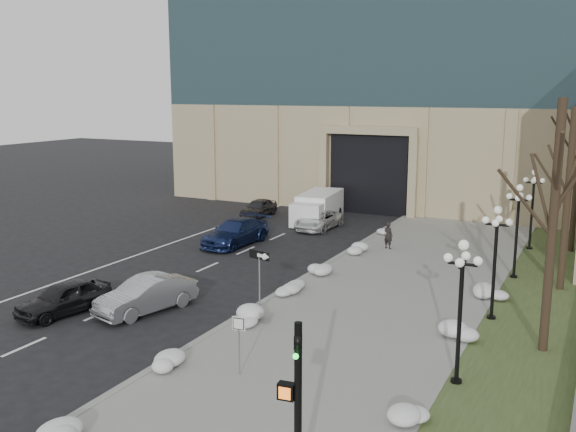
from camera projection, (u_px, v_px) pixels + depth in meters
name	position (u px, v px, depth m)	size (l,w,h in m)	color
ground	(126.00, 410.00, 18.83)	(160.00, 160.00, 0.00)	black
sidewalk	(389.00, 293.00, 29.54)	(9.00, 40.00, 0.12)	gray
curb	(301.00, 280.00, 31.52)	(0.30, 40.00, 0.14)	gray
grass_strip	(539.00, 315.00, 26.68)	(4.00, 40.00, 0.10)	#384723
car_a	(64.00, 298.00, 26.81)	(1.64, 4.07, 1.39)	black
car_b	(146.00, 295.00, 27.03)	(1.57, 4.50, 1.48)	#96979D
car_c	(235.00, 232.00, 38.78)	(2.15, 5.28, 1.53)	#16234F
car_d	(319.00, 220.00, 43.14)	(2.04, 4.41, 1.23)	silver
car_e	(259.00, 208.00, 47.34)	(1.56, 3.86, 1.32)	#2D2C31
pedestrian	(388.00, 235.00, 37.31)	(0.58, 0.38, 1.58)	black
box_truck	(318.00, 208.00, 45.58)	(2.94, 6.54, 2.00)	white
one_way_sign	(262.00, 264.00, 25.60)	(1.08, 0.43, 2.91)	slate
keep_sign	(239.00, 333.00, 20.64)	(0.45, 0.10, 2.10)	slate
traffic_signal	(296.00, 416.00, 14.16)	(0.74, 0.99, 4.36)	black
snow_clump_a	(65.00, 431.00, 17.09)	(1.10, 1.60, 0.36)	white
snow_clump_b	(166.00, 365.00, 21.24)	(1.10, 1.60, 0.36)	white
snow_clump_c	(246.00, 318.00, 25.57)	(1.10, 1.60, 0.36)	white
snow_clump_d	(289.00, 288.00, 29.37)	(1.10, 1.60, 0.36)	white
snow_clump_e	(323.00, 268.00, 32.65)	(1.10, 1.60, 0.36)	white
snow_clump_f	(352.00, 249.00, 36.52)	(1.10, 1.60, 0.36)	white
snow_clump_g	(382.00, 233.00, 40.70)	(1.10, 1.60, 0.36)	white
snow_clump_h	(413.00, 418.00, 17.80)	(1.10, 1.60, 0.36)	white
snow_clump_i	(458.00, 335.00, 23.82)	(1.10, 1.60, 0.36)	white
snow_clump_j	(491.00, 295.00, 28.38)	(1.10, 1.60, 0.36)	white
lamppost_a	(461.00, 293.00, 19.83)	(1.18, 1.18, 4.76)	black
lamppost_b	(496.00, 247.00, 25.52)	(1.18, 1.18, 4.76)	black
lamppost_c	(518.00, 219.00, 31.22)	(1.18, 1.18, 4.76)	black
lamppost_d	(533.00, 199.00, 36.92)	(1.18, 1.18, 4.76)	black
tree_near	(556.00, 192.00, 21.83)	(3.20, 3.20, 9.00)	black
tree_mid	(570.00, 174.00, 28.90)	(3.20, 3.20, 8.50)	black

